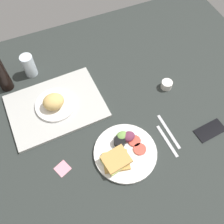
% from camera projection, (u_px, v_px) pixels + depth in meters
% --- Properties ---
extents(ground_plane, '(1.90, 1.50, 0.03)m').
position_uv_depth(ground_plane, '(111.00, 124.00, 1.22)').
color(ground_plane, '#282D2B').
extents(serving_tray, '(0.46, 0.35, 0.02)m').
position_uv_depth(serving_tray, '(56.00, 106.00, 1.24)').
color(serving_tray, '#B2B2AD').
rests_on(serving_tray, ground_plane).
extents(bread_plate_near, '(0.19, 0.19, 0.08)m').
position_uv_depth(bread_plate_near, '(54.00, 103.00, 1.21)').
color(bread_plate_near, white).
rests_on(bread_plate_near, serving_tray).
extents(plate_with_salad, '(0.28, 0.28, 0.05)m').
position_uv_depth(plate_with_salad, '(124.00, 152.00, 1.11)').
color(plate_with_salad, white).
rests_on(plate_with_salad, ground_plane).
extents(drinking_glass, '(0.06, 0.06, 0.12)m').
position_uv_depth(drinking_glass, '(29.00, 65.00, 1.31)').
color(drinking_glass, silver).
rests_on(drinking_glass, ground_plane).
extents(espresso_cup, '(0.06, 0.06, 0.04)m').
position_uv_depth(espresso_cup, '(167.00, 85.00, 1.29)').
color(espresso_cup, silver).
rests_on(espresso_cup, ground_plane).
extents(fork, '(0.02, 0.17, 0.01)m').
position_uv_depth(fork, '(167.00, 141.00, 1.15)').
color(fork, '#B7B7BC').
rests_on(fork, ground_plane).
extents(knife, '(0.02, 0.19, 0.01)m').
position_uv_depth(knife, '(169.00, 131.00, 1.18)').
color(knife, '#B7B7BC').
rests_on(knife, ground_plane).
extents(cell_phone, '(0.15, 0.08, 0.01)m').
position_uv_depth(cell_phone, '(210.00, 130.00, 1.18)').
color(cell_phone, black).
rests_on(cell_phone, ground_plane).
extents(sticky_note, '(0.07, 0.07, 0.00)m').
position_uv_depth(sticky_note, '(63.00, 169.00, 1.09)').
color(sticky_note, pink).
rests_on(sticky_note, ground_plane).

